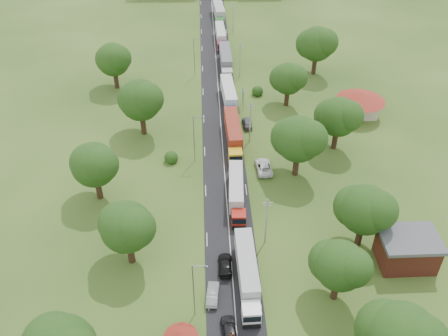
{
  "coord_description": "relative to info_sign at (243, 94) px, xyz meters",
  "views": [
    {
      "loc": [
        -3.46,
        -61.72,
        57.24
      ],
      "look_at": [
        -0.22,
        8.57,
        3.0
      ],
      "focal_mm": 40.0,
      "sensor_mm": 36.0,
      "label": 1
    }
  ],
  "objects": [
    {
      "name": "tree_2",
      "position": [
        8.79,
        -52.86,
        3.59
      ],
      "size": [
        8.0,
        8.0,
        10.1
      ],
      "color": "#382616",
      "rests_on": "ground"
    },
    {
      "name": "tree_11",
      "position": [
        -27.21,
        -29.84,
        4.22
      ],
      "size": [
        8.8,
        8.8,
        11.07
      ],
      "color": "#382616",
      "rests_on": "ground"
    },
    {
      "name": "tree_12",
      "position": [
        -21.21,
        -9.83,
        4.85
      ],
      "size": [
        9.6,
        9.6,
        12.05
      ],
      "color": "#382616",
      "rests_on": "ground"
    },
    {
      "name": "pole_3",
      "position": [
        0.3,
        14.0,
        1.68
      ],
      "size": [
        1.6,
        0.24,
        9.0
      ],
      "color": "gray",
      "rests_on": "ground"
    },
    {
      "name": "truck_5",
      "position": [
        -3.51,
        34.94,
        -0.99
      ],
      "size": [
        2.69,
        13.73,
        3.8
      ],
      "color": "maroon",
      "rests_on": "ground"
    },
    {
      "name": "tree_7",
      "position": [
        18.79,
        15.17,
        4.85
      ],
      "size": [
        9.6,
        9.6,
        12.05
      ],
      "color": "#382616",
      "rests_on": "ground"
    },
    {
      "name": "road",
      "position": [
        -5.2,
        -15.0,
        -3.0
      ],
      "size": [
        8.0,
        200.0,
        0.04
      ],
      "primitive_type": "cube",
      "color": "black",
      "rests_on": "ground"
    },
    {
      "name": "lamp_2",
      "position": [
        -10.55,
        15.0,
        2.55
      ],
      "size": [
        2.03,
        0.22,
        10.0
      ],
      "color": "slate",
      "rests_on": "ground"
    },
    {
      "name": "truck_2",
      "position": [
        -3.03,
        -14.57,
        -0.72
      ],
      "size": [
        3.11,
        15.58,
        4.31
      ],
      "color": "gold",
      "rests_on": "ground"
    },
    {
      "name": "pole_2",
      "position": [
        0.3,
        -14.0,
        1.68
      ],
      "size": [
        1.6,
        0.24,
        9.0
      ],
      "color": "gray",
      "rests_on": "ground"
    },
    {
      "name": "truck_0",
      "position": [
        -3.18,
        -49.95,
        -0.81
      ],
      "size": [
        2.81,
        14.95,
        4.14
      ],
      "color": "white",
      "rests_on": "ground"
    },
    {
      "name": "car_lane_front",
      "position": [
        -6.2,
        -58.3,
        -2.17
      ],
      "size": [
        2.32,
        5.02,
        1.67
      ],
      "primitive_type": "imported",
      "rotation": [
        0.0,
        0.0,
        3.22
      ],
      "color": "black",
      "rests_on": "ground"
    },
    {
      "name": "house_brick",
      "position": [
        20.8,
        -47.0,
        -0.35
      ],
      "size": [
        8.6,
        6.6,
        5.2
      ],
      "color": "maroon",
      "rests_on": "ground"
    },
    {
      "name": "house_cream",
      "position": [
        24.8,
        -5.0,
        0.64
      ],
      "size": [
        10.08,
        10.08,
        5.8
      ],
      "color": "#BEB49D",
      "rests_on": "ground"
    },
    {
      "name": "tree_6",
      "position": [
        9.79,
        0.14,
        3.59
      ],
      "size": [
        8.0,
        8.0,
        10.1
      ],
      "color": "#382616",
      "rests_on": "ground"
    },
    {
      "name": "tree_5",
      "position": [
        16.79,
        -16.84,
        4.22
      ],
      "size": [
        8.8,
        8.8,
        11.07
      ],
      "color": "#382616",
      "rests_on": "ground"
    },
    {
      "name": "truck_4",
      "position": [
        -2.89,
        18.85,
        -0.74
      ],
      "size": [
        2.79,
        15.38,
        4.26
      ],
      "color": "#B0B0B0",
      "rests_on": "ground"
    },
    {
      "name": "car_lane_rear",
      "position": [
        -6.2,
        -47.0,
        -2.28
      ],
      "size": [
        2.16,
        5.04,
        1.45
      ],
      "primitive_type": "imported",
      "rotation": [
        0.0,
        0.0,
        3.11
      ],
      "color": "black",
      "rests_on": "ground"
    },
    {
      "name": "info_sign",
      "position": [
        0.0,
        0.0,
        0.0
      ],
      "size": [
        0.12,
        3.1,
        4.1
      ],
      "color": "slate",
      "rests_on": "ground"
    },
    {
      "name": "tree_13",
      "position": [
        -29.21,
        10.16,
        4.22
      ],
      "size": [
        8.8,
        8.8,
        11.07
      ],
      "color": "#382616",
      "rests_on": "ground"
    },
    {
      "name": "truck_3",
      "position": [
        -3.07,
        0.69,
        -0.81
      ],
      "size": [
        3.24,
        14.99,
        4.14
      ],
      "color": "#165185",
      "rests_on": "ground"
    },
    {
      "name": "car_lane_mid",
      "position": [
        -8.2,
        -52.26,
        -2.26
      ],
      "size": [
        2.04,
        4.65,
        1.48
      ],
      "primitive_type": "imported",
      "rotation": [
        0.0,
        0.0,
        3.04
      ],
      "color": "gray",
      "rests_on": "ground"
    },
    {
      "name": "pole_1",
      "position": [
        0.3,
        -42.0,
        1.68
      ],
      "size": [
        1.6,
        0.24,
        9.0
      ],
      "color": "gray",
      "rests_on": "ground"
    },
    {
      "name": "tree_10",
      "position": [
        -20.21,
        -44.84,
        4.22
      ],
      "size": [
        8.8,
        8.8,
        11.07
      ],
      "color": "#382616",
      "rests_on": "ground"
    },
    {
      "name": "car_verge_near",
      "position": [
        2.1,
        -23.57,
        -2.17
      ],
      "size": [
        3.07,
        6.14,
        1.67
      ],
      "primitive_type": "imported",
      "rotation": [
        0.0,
        0.0,
        3.19
      ],
      "color": "white",
      "rests_on": "ground"
    },
    {
      "name": "lamp_1",
      "position": [
        -10.55,
        -20.0,
        2.55
      ],
      "size": [
        2.03,
        0.22,
        10.0
      ],
      "color": "slate",
      "rests_on": "ground"
    },
    {
      "name": "ground",
      "position": [
        -5.2,
        -35.0,
        -3.0
      ],
      "size": [
        260.0,
        260.0,
        0.0
      ],
      "primitive_type": "plane",
      "color": "#284316",
      "rests_on": "ground"
    },
    {
      "name": "tree_3",
      "position": [
        14.79,
        -42.84,
        4.22
      ],
      "size": [
        8.8,
        8.8,
        11.07
      ],
      "color": "#382616",
      "rests_on": "ground"
    },
    {
      "name": "car_verge_far",
      "position": [
        0.32,
        -8.23,
        -2.21
      ],
      "size": [
        2.06,
        4.73,
        1.59
      ],
      "primitive_type": "imported",
      "rotation": [
        0.0,
        0.0,
        3.18
      ],
      "color": "#55575D",
      "rests_on": "ground"
    },
    {
      "name": "lamp_0",
      "position": [
        -10.55,
        -55.0,
        2.55
      ],
      "size": [
        2.03,
        0.22,
        10.0
      ],
      "color": "slate",
      "rests_on": "ground"
    },
    {
      "name": "truck_1",
      "position": [
        -3.57,
        -31.93,
        -0.95
      ],
      "size": [
        3.0,
        13.99,
        3.86
      ],
      "color": "maroon",
      "rests_on": "ground"
    },
    {
      "name": "tree_4",
      "position": [
        7.79,
        -24.83,
        4.85
      ],
      "size": [
        9.6,
        9.6,
        12.05
      ],
      "color": "#382616",
      "rests_on": "ground"
    },
    {
      "name": "truck_6",
      "position": [
        -3.39,
        52.06,
        -0.71
      ],
      "size": [
        3.51,
        15.65,
        4.32
      ],
      "color": "#246024",
      "rests_on": "ground"
    },
    {
      "name": "pole_4",
      "position": [
        0.3,
        42.0,
        1.68
      ],
      "size": [
        1.6,
        0.24,
        9.0
      ],
      "color": "gray",
      "rests_on": "ground"
    }
  ]
}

